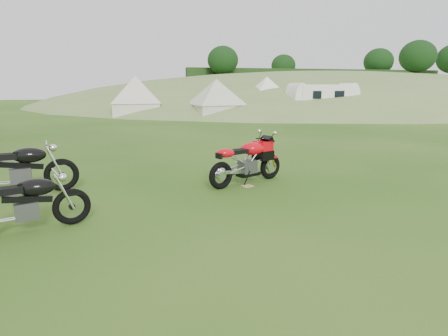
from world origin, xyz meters
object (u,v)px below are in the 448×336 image
object	(u,v)px
vintage_moto_a	(24,202)
tent_right	(266,96)
tent_left	(136,97)
caravan	(322,100)
plywood_board	(247,186)
vintage_moto_c	(19,168)
tent_mid	(216,99)
sport_motorcycle	(247,158)

from	to	relation	value
vintage_moto_a	tent_right	distance (m)	24.75
vintage_moto_a	tent_left	xyz separation A→B (m)	(2.40, 22.04, 0.91)
vintage_moto_a	caravan	distance (m)	23.64
tent_left	caravan	bearing A→B (deg)	-13.75
caravan	tent_right	bearing A→B (deg)	132.03
plywood_board	tent_right	distance (m)	21.50
plywood_board	tent_left	world-z (taller)	tent_left
vintage_moto_c	tent_right	size ratio (longest dim) A/B	0.67
tent_left	tent_mid	size ratio (longest dim) A/B	1.06
sport_motorcycle	tent_mid	bearing A→B (deg)	55.52
sport_motorcycle	tent_right	size ratio (longest dim) A/B	0.61
tent_mid	caravan	world-z (taller)	tent_mid
tent_left	tent_right	xyz separation A→B (m)	(9.73, -0.49, -0.00)
sport_motorcycle	tent_left	size ratio (longest dim) A/B	0.61
sport_motorcycle	tent_mid	distance (m)	17.59
tent_right	tent_left	bearing A→B (deg)	176.08
tent_mid	caravan	xyz separation A→B (m)	(7.44, -0.90, -0.16)
vintage_moto_c	tent_mid	distance (m)	18.85
sport_motorcycle	plywood_board	size ratio (longest dim) A/B	8.69
sport_motorcycle	vintage_moto_c	bearing A→B (deg)	153.88
tent_mid	caravan	size ratio (longest dim) A/B	0.62
plywood_board	tent_right	xyz separation A→B (m)	(8.11, 19.87, 1.37)
sport_motorcycle	tent_mid	size ratio (longest dim) A/B	0.65
tent_left	tent_mid	bearing A→B (deg)	-26.20
tent_left	tent_mid	xyz separation A→B (m)	(5.19, -2.90, -0.07)
caravan	vintage_moto_a	bearing A→B (deg)	-128.56
sport_motorcycle	caravan	distance (m)	19.66
vintage_moto_c	tent_left	distance (m)	20.11
vintage_moto_a	tent_right	size ratio (longest dim) A/B	0.57
plywood_board	vintage_moto_a	distance (m)	4.39
plywood_board	tent_right	bearing A→B (deg)	67.80
sport_motorcycle	tent_right	bearing A→B (deg)	44.72
tent_left	tent_right	size ratio (longest dim) A/B	1.00
plywood_board	vintage_moto_a	xyz separation A→B (m)	(-4.02, -1.68, 0.47)
sport_motorcycle	tent_right	world-z (taller)	tent_right
caravan	tent_left	bearing A→B (deg)	164.14
plywood_board	caravan	size ratio (longest dim) A/B	0.05
sport_motorcycle	caravan	bearing A→B (deg)	33.18
sport_motorcycle	vintage_moto_c	world-z (taller)	sport_motorcycle
vintage_moto_c	tent_left	world-z (taller)	tent_left
sport_motorcycle	tent_left	world-z (taller)	tent_left
sport_motorcycle	tent_mid	xyz separation A→B (m)	(3.50, 17.22, 0.72)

